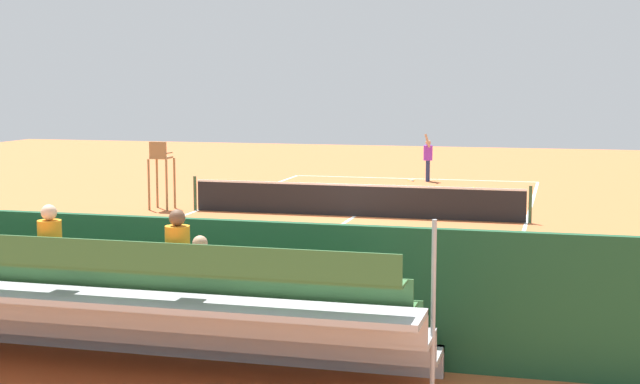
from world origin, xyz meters
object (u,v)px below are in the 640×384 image
object	(u,v)px
bleacher_stand	(101,306)
tennis_ball_near	(474,188)
courtside_bench	(320,310)
tennis_racket	(411,180)
equipment_bag	(191,327)
tennis_net	(355,200)
umpire_chair	(161,168)
tennis_player	(428,156)

from	to	relation	value
bleacher_stand	tennis_ball_near	bearing A→B (deg)	-96.79
courtside_bench	tennis_ball_near	distance (m)	21.40
courtside_bench	tennis_racket	world-z (taller)	courtside_bench
equipment_bag	tennis_ball_near	bearing A→B (deg)	-96.19
courtside_bench	tennis_net	bearing A→B (deg)	-79.41
umpire_chair	tennis_player	world-z (taller)	umpire_chair
tennis_net	tennis_ball_near	bearing A→B (deg)	-108.68
equipment_bag	tennis_ball_near	world-z (taller)	equipment_bag
equipment_bag	tennis_ball_near	size ratio (longest dim) A/B	13.64
courtside_bench	equipment_bag	distance (m)	2.11
tennis_racket	tennis_ball_near	world-z (taller)	tennis_ball_near
equipment_bag	tennis_net	bearing A→B (deg)	-88.23
tennis_net	courtside_bench	xyz separation A→B (m)	(-2.48, 13.27, 0.06)
umpire_chair	tennis_net	bearing A→B (deg)	-179.12
bleacher_stand	umpire_chair	xyz separation A→B (m)	(6.15, -15.29, 0.36)
tennis_racket	tennis_player	bearing A→B (deg)	168.43
umpire_chair	tennis_ball_near	bearing A→B (deg)	-137.43
tennis_net	tennis_racket	world-z (taller)	tennis_net
tennis_player	tennis_ball_near	world-z (taller)	tennis_player
bleacher_stand	tennis_racket	world-z (taller)	bleacher_stand
equipment_bag	tennis_player	xyz separation A→B (m)	(-0.29, -23.55, 0.84)
tennis_racket	tennis_ball_near	distance (m)	3.48
tennis_net	tennis_ball_near	distance (m)	8.59
bleacher_stand	tennis_ball_near	xyz separation A→B (m)	(-2.80, -23.51, -0.92)
courtside_bench	tennis_racket	size ratio (longest dim) A/B	3.08
umpire_chair	tennis_racket	distance (m)	12.17
bleacher_stand	courtside_bench	bearing A→B (deg)	-140.14
courtside_bench	tennis_racket	distance (m)	23.69
umpire_chair	courtside_bench	size ratio (longest dim) A/B	1.19
tennis_net	equipment_bag	bearing A→B (deg)	91.77
umpire_chair	equipment_bag	size ratio (longest dim) A/B	2.38
tennis_net	courtside_bench	distance (m)	13.50
tennis_net	tennis_player	distance (m)	10.18
tennis_ball_near	tennis_player	bearing A→B (deg)	-44.80
bleacher_stand	equipment_bag	world-z (taller)	bleacher_stand
tennis_player	tennis_racket	bearing A→B (deg)	-11.57
bleacher_stand	courtside_bench	size ratio (longest dim) A/B	5.03
tennis_net	tennis_player	size ratio (longest dim) A/B	5.35
umpire_chair	tennis_racket	bearing A→B (deg)	-120.93
bleacher_stand	umpire_chair	bearing A→B (deg)	-68.10
tennis_net	tennis_player	world-z (taller)	tennis_player
tennis_net	courtside_bench	size ratio (longest dim) A/B	5.72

